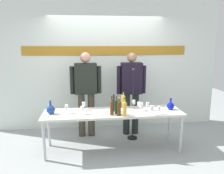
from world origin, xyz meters
The scene contains 23 objects.
ground_plane centered at (0.00, 0.00, 0.00)m, with size 10.00×10.00×0.00m, color #989D9E.
back_wall centered at (0.00, 1.24, 1.50)m, with size 5.17×0.11×3.00m.
display_table centered at (0.00, 0.00, 0.67)m, with size 2.48×0.65×0.72m.
decanter_blue_left centered at (-1.09, 0.01, 0.80)m, with size 0.15×0.15×0.24m.
decanter_blue_right centered at (1.07, 0.01, 0.79)m, with size 0.13×0.13×0.22m.
presenter_left centered at (-0.47, 0.68, 1.01)m, with size 0.63×0.22×1.75m.
presenter_right centered at (0.47, 0.68, 1.00)m, with size 0.62×0.22×1.74m.
wine_bottle_0 centered at (0.04, -0.12, 0.86)m, with size 0.07×0.07×0.32m.
wine_bottle_1 centered at (-0.04, -0.18, 0.86)m, with size 0.06×0.06×0.33m.
wine_bottle_2 centered at (0.02, 0.04, 0.84)m, with size 0.07×0.07×0.31m.
wine_bottle_3 centered at (0.16, -0.27, 0.86)m, with size 0.07×0.07×0.32m.
wine_bottle_4 centered at (0.23, 0.24, 0.85)m, with size 0.07×0.07×0.31m.
wine_bottle_5 centered at (0.07, -0.21, 0.86)m, with size 0.07×0.07×0.32m.
wine_glass_left_0 centered at (-0.52, 0.20, 0.82)m, with size 0.06×0.06×0.14m.
wine_glass_left_1 centered at (-0.82, 0.03, 0.82)m, with size 0.06×0.06×0.15m.
wine_glass_left_2 centered at (-0.54, -0.06, 0.82)m, with size 0.06×0.06×0.14m.
wine_glass_right_0 centered at (0.63, -0.25, 0.84)m, with size 0.07×0.07×0.16m.
wine_glass_right_1 centered at (0.77, -0.22, 0.82)m, with size 0.06×0.06×0.14m.
wine_glass_right_2 centered at (0.49, 0.07, 0.83)m, with size 0.06×0.06×0.15m.
wine_glass_right_3 centered at (0.64, 0.03, 0.82)m, with size 0.06×0.06×0.14m.
wine_glass_right_4 centered at (0.42, 0.21, 0.82)m, with size 0.06×0.06×0.15m.
wine_glass_right_5 centered at (0.50, -0.04, 0.84)m, with size 0.07×0.07×0.16m.
microphone_stand centered at (0.45, 0.42, 0.48)m, with size 0.20×0.20×1.45m.
Camera 1 is at (-0.49, -3.85, 1.95)m, focal length 36.30 mm.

